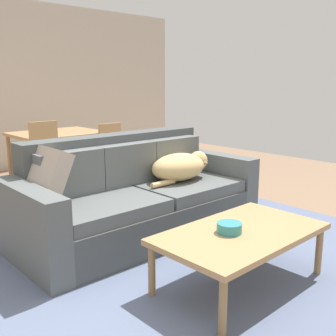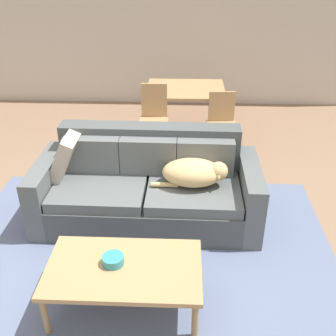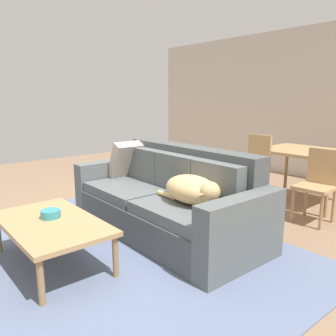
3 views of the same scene
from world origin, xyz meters
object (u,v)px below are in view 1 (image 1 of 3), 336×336
coffee_table (241,236)px  dining_table (58,137)px  dining_chair_near_left (49,157)px  dining_chair_near_right (115,152)px  dog_on_left_cushion (181,166)px  throw_pillow_by_left_arm (44,178)px  bowl_on_coffee_table (229,228)px  couch (135,198)px

coffee_table → dining_table: bearing=82.4°
dining_table → dining_chair_near_left: bearing=-126.8°
dining_chair_near_left → dining_chair_near_right: (0.94, -0.05, -0.04)m
dog_on_left_cushion → throw_pillow_by_left_arm: bearing=173.4°
dining_chair_near_right → dining_chair_near_left: bearing=173.9°
throw_pillow_by_left_arm → dining_table: throw_pillow_by_left_arm is taller
throw_pillow_by_left_arm → coffee_table: size_ratio=0.39×
bowl_on_coffee_table → dining_table: 3.49m
couch → dining_chair_near_right: size_ratio=2.67×
throw_pillow_by_left_arm → dining_table: 2.47m
coffee_table → dining_chair_near_right: size_ratio=1.40×
bowl_on_coffee_table → dining_chair_near_right: bearing=69.4°
dog_on_left_cushion → dining_table: size_ratio=0.66×
couch → bowl_on_coffee_table: bearing=-96.8°
dog_on_left_cushion → coffee_table: 1.32m
bowl_on_coffee_table → dining_chair_near_right: 3.00m
dining_table → bowl_on_coffee_table: bearing=-99.0°
couch → bowl_on_coffee_table: (-0.17, -1.25, 0.10)m
dining_table → dining_chair_near_left: dining_chair_near_left is taller
coffee_table → bowl_on_coffee_table: 0.12m
throw_pillow_by_left_arm → couch: bearing=-4.3°
couch → dining_chair_near_right: (0.89, 1.56, 0.13)m
throw_pillow_by_left_arm → dining_table: size_ratio=0.41×
couch → bowl_on_coffee_table: 1.26m
bowl_on_coffee_table → dog_on_left_cushion: bearing=60.1°
couch → bowl_on_coffee_table: couch is taller
dining_chair_near_left → dining_table: bearing=52.7°
dining_chair_near_right → throw_pillow_by_left_arm: bearing=-142.3°
dining_table → dining_chair_near_right: size_ratio=1.33×
couch → coffee_table: (-0.08, -1.28, 0.02)m
dining_table → throw_pillow_by_left_arm: bearing=-120.4°
dining_chair_near_right → couch: bearing=-122.5°
throw_pillow_by_left_arm → dining_chair_near_left: dining_chair_near_left is taller
dog_on_left_cushion → dining_chair_near_left: size_ratio=0.80×
throw_pillow_by_left_arm → dog_on_left_cushion: bearing=-7.3°
couch → dog_on_left_cushion: (0.49, -0.11, 0.25)m
throw_pillow_by_left_arm → dining_chair_near_left: size_ratio=0.50×
bowl_on_coffee_table → dining_chair_near_right: size_ratio=0.20×
bowl_on_coffee_table → dining_table: bearing=81.0°
bowl_on_coffee_table → dining_chair_near_left: dining_chair_near_left is taller
coffee_table → dining_chair_near_right: (0.97, 2.84, 0.11)m
couch → dining_chair_near_right: couch is taller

